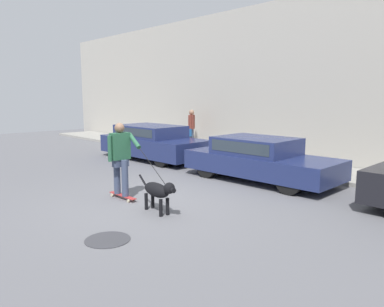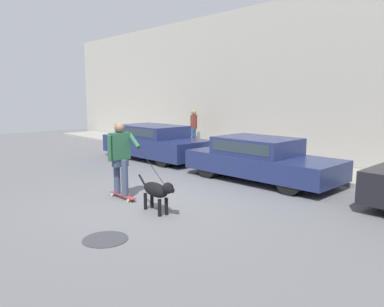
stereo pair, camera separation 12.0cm
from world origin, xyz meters
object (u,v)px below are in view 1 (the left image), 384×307
at_px(skateboarder, 121,156).
at_px(pedestrian_with_bag, 191,127).
at_px(parked_car_0, 153,142).
at_px(dog, 158,191).
at_px(parked_car_1, 260,159).

height_order(skateboarder, pedestrian_with_bag, pedestrian_with_bag).
relative_size(parked_car_0, dog, 3.38).
bearing_deg(dog, parked_car_0, 149.87).
distance_m(dog, pedestrian_with_bag, 8.62).
bearing_deg(skateboarder, dog, -2.60).
relative_size(parked_car_1, pedestrian_with_bag, 2.66).
bearing_deg(dog, parked_car_1, 101.83).
bearing_deg(parked_car_0, parked_car_1, -1.63).
distance_m(parked_car_0, pedestrian_with_bag, 2.64).
xyz_separation_m(parked_car_1, skateboarder, (-1.02, -3.76, 0.39)).
xyz_separation_m(parked_car_1, dog, (0.38, -3.80, -0.13)).
xyz_separation_m(dog, skateboarder, (-1.40, 0.04, 0.52)).
relative_size(dog, skateboarder, 0.58).
xyz_separation_m(parked_car_0, parked_car_1, (4.80, -0.00, -0.03)).
distance_m(parked_car_1, dog, 3.83).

